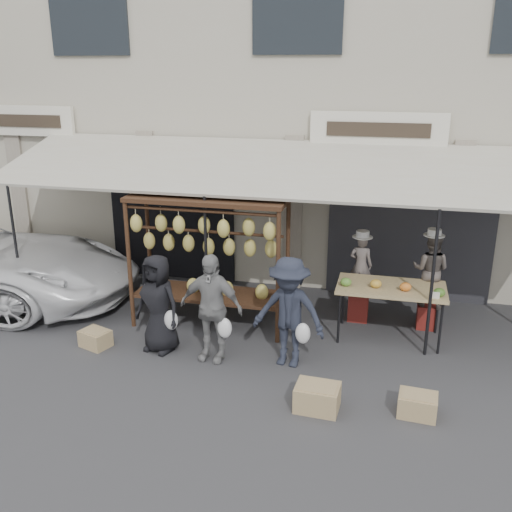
{
  "coord_description": "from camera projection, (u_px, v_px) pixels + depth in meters",
  "views": [
    {
      "loc": [
        1.83,
        -7.08,
        4.23
      ],
      "look_at": [
        -0.24,
        1.4,
        1.3
      ],
      "focal_mm": 40.0,
      "sensor_mm": 36.0,
      "label": 1
    }
  ],
  "objects": [
    {
      "name": "customer_left",
      "position": [
        158.0,
        304.0,
        8.68
      ],
      "size": [
        0.86,
        0.68,
        1.55
      ],
      "primitive_type": "imported",
      "rotation": [
        0.0,
        0.0,
        -0.27
      ],
      "color": "black",
      "rests_on": "ground_plane"
    },
    {
      "name": "customer_mid",
      "position": [
        211.0,
        308.0,
        8.41
      ],
      "size": [
        1.0,
        0.48,
        1.66
      ],
      "primitive_type": "imported",
      "rotation": [
        0.0,
        0.0,
        -0.08
      ],
      "color": "gray",
      "rests_on": "ground_plane"
    },
    {
      "name": "vendor_left",
      "position": [
        361.0,
        265.0,
        9.67
      ],
      "size": [
        0.41,
        0.3,
        1.06
      ],
      "primitive_type": "imported",
      "rotation": [
        0.0,
        0.0,
        3.02
      ],
      "color": "#635956",
      "rests_on": "stool_left"
    },
    {
      "name": "stool_right",
      "position": [
        426.0,
        316.0,
        9.61
      ],
      "size": [
        0.35,
        0.35,
        0.41
      ],
      "primitive_type": "cube",
      "rotation": [
        0.0,
        0.0,
        0.21
      ],
      "color": "maroon",
      "rests_on": "ground_plane"
    },
    {
      "name": "customer_right",
      "position": [
        289.0,
        312.0,
        8.24
      ],
      "size": [
        1.15,
        0.76,
        1.67
      ],
      "primitive_type": "imported",
      "rotation": [
        0.0,
        0.0,
        -0.14
      ],
      "color": "#202431",
      "rests_on": "ground_plane"
    },
    {
      "name": "vendor_right",
      "position": [
        431.0,
        270.0,
        9.35
      ],
      "size": [
        0.71,
        0.62,
        1.25
      ],
      "primitive_type": "imported",
      "rotation": [
        0.0,
        0.0,
        2.87
      ],
      "color": "#584F4B",
      "rests_on": "stool_right"
    },
    {
      "name": "banana_rack",
      "position": [
        208.0,
        238.0,
        9.28
      ],
      "size": [
        2.6,
        0.9,
        2.24
      ],
      "color": "black",
      "rests_on": "ground_plane"
    },
    {
      "name": "crate_near_a",
      "position": [
        317.0,
        397.0,
        7.33
      ],
      "size": [
        0.58,
        0.45,
        0.33
      ],
      "primitive_type": "cube",
      "rotation": [
        0.0,
        0.0,
        -0.05
      ],
      "color": "tan",
      "rests_on": "ground_plane"
    },
    {
      "name": "ground_plane",
      "position": [
        249.0,
        372.0,
        8.28
      ],
      "size": [
        90.0,
        90.0,
        0.0
      ],
      "primitive_type": "plane",
      "color": "#2D2D30"
    },
    {
      "name": "awning",
      "position": [
        282.0,
        169.0,
        9.55
      ],
      "size": [
        10.0,
        2.35,
        2.92
      ],
      "color": "#B8B6A9",
      "rests_on": "ground_plane"
    },
    {
      "name": "stool_left",
      "position": [
        358.0,
        307.0,
        9.91
      ],
      "size": [
        0.37,
        0.37,
        0.47
      ],
      "primitive_type": "cube",
      "rotation": [
        0.0,
        0.0,
        -0.12
      ],
      "color": "maroon",
      "rests_on": "ground_plane"
    },
    {
      "name": "crate_far",
      "position": [
        95.0,
        339.0,
        8.99
      ],
      "size": [
        0.53,
        0.47,
        0.27
      ],
      "primitive_type": "cube",
      "rotation": [
        0.0,
        0.0,
        -0.34
      ],
      "color": "tan",
      "rests_on": "ground_plane"
    },
    {
      "name": "produce_table",
      "position": [
        391.0,
        289.0,
        9.02
      ],
      "size": [
        1.7,
        0.9,
        1.04
      ],
      "color": "tan",
      "rests_on": "ground_plane"
    },
    {
      "name": "crate_near_b",
      "position": [
        417.0,
        405.0,
        7.21
      ],
      "size": [
        0.5,
        0.4,
        0.29
      ],
      "primitive_type": "cube",
      "rotation": [
        0.0,
        0.0,
        -0.08
      ],
      "color": "tan",
      "rests_on": "ground_plane"
    },
    {
      "name": "shophouse",
      "position": [
        318.0,
        92.0,
        13.1
      ],
      "size": [
        24.0,
        6.15,
        7.3
      ],
      "color": "#B1A997",
      "rests_on": "ground_plane"
    }
  ]
}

